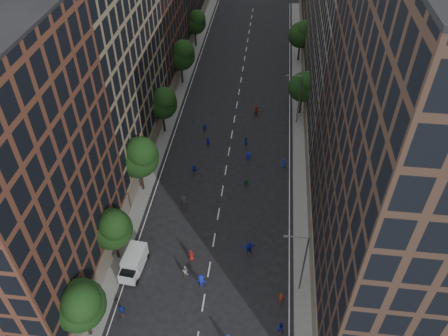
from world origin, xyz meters
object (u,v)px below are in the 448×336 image
cargo_van (133,262)px  skater_2 (280,327)px  streetlamp_near (302,261)px  streetlamp_far (298,97)px

cargo_van → skater_2: size_ratio=3.25×
streetlamp_near → cargo_van: 19.54m
streetlamp_near → skater_2: streetlamp_near is taller
streetlamp_near → skater_2: size_ratio=6.02×
streetlamp_far → cargo_van: (-19.15, -32.49, -3.84)m
streetlamp_near → skater_2: (-1.87, -5.42, -4.42)m
streetlamp_near → streetlamp_far: size_ratio=1.00×
streetlamp_near → skater_2: 7.24m
streetlamp_far → streetlamp_near: bearing=-90.0°
streetlamp_near → streetlamp_far: (0.00, 33.00, 0.00)m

